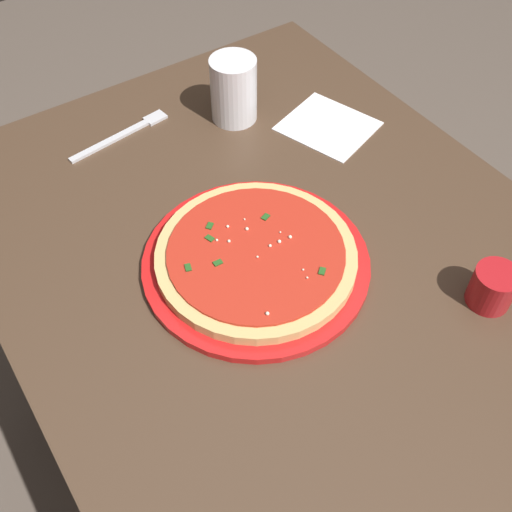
% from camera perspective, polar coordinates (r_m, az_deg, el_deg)
% --- Properties ---
extents(ground_plane, '(5.00, 5.00, 0.00)m').
position_cam_1_polar(ground_plane, '(1.51, 2.14, -19.13)').
color(ground_plane, brown).
extents(restaurant_table, '(1.05, 0.76, 0.75)m').
position_cam_1_polar(restaurant_table, '(0.97, 3.18, -6.17)').
color(restaurant_table, black).
rests_on(restaurant_table, ground_plane).
extents(serving_plate, '(0.31, 0.31, 0.01)m').
position_cam_1_polar(serving_plate, '(0.84, -0.00, -0.62)').
color(serving_plate, red).
rests_on(serving_plate, restaurant_table).
extents(pizza, '(0.27, 0.27, 0.02)m').
position_cam_1_polar(pizza, '(0.83, -0.00, 0.05)').
color(pizza, '#DBB26B').
rests_on(pizza, serving_plate).
extents(cup_tall_drink, '(0.08, 0.08, 0.11)m').
position_cam_1_polar(cup_tall_drink, '(1.06, -2.09, 15.21)').
color(cup_tall_drink, silver).
rests_on(cup_tall_drink, restaurant_table).
extents(cup_small_sauce, '(0.06, 0.06, 0.06)m').
position_cam_1_polar(cup_small_sauce, '(0.85, 21.17, -2.73)').
color(cup_small_sauce, '#B2191E').
rests_on(cup_small_sauce, restaurant_table).
extents(napkin_folded_right, '(0.18, 0.17, 0.00)m').
position_cam_1_polar(napkin_folded_right, '(1.07, 6.72, 11.92)').
color(napkin_folded_right, white).
rests_on(napkin_folded_right, restaurant_table).
extents(fork, '(0.04, 0.19, 0.00)m').
position_cam_1_polar(fork, '(1.07, -12.11, 11.10)').
color(fork, silver).
rests_on(fork, restaurant_table).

